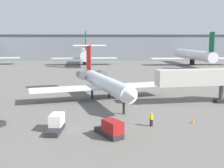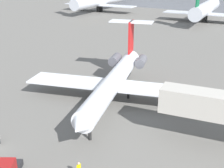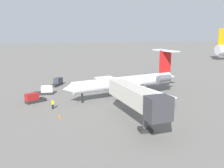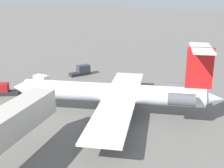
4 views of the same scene
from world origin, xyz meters
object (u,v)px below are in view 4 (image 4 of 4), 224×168
(regional_jet, at_px, (119,93))
(baggage_tug_trailing, at_px, (40,81))
(baggage_tug_spare, at_px, (82,71))
(baggage_tug_lead, at_px, (3,90))

(regional_jet, height_order, baggage_tug_trailing, regional_jet)
(regional_jet, bearing_deg, baggage_tug_spare, -133.80)
(baggage_tug_trailing, bearing_deg, baggage_tug_lead, -19.01)
(baggage_tug_trailing, bearing_deg, regional_jet, 73.58)
(baggage_tug_lead, xyz_separation_m, baggage_tug_spare, (-15.16, 4.97, 0.00))
(baggage_tug_lead, height_order, baggage_tug_trailing, same)
(baggage_tug_lead, relative_size, baggage_tug_trailing, 1.01)
(regional_jet, relative_size, baggage_tug_spare, 6.53)
(regional_jet, height_order, baggage_tug_lead, regional_jet)
(baggage_tug_spare, bearing_deg, baggage_tug_lead, -18.15)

